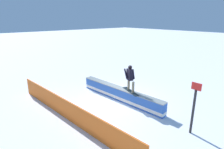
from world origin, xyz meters
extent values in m
plane|color=white|center=(0.00, 0.00, 0.00)|extent=(120.00, 120.00, 0.00)
cube|color=blue|center=(0.00, 0.00, 0.36)|extent=(6.02, 0.81, 0.73)
cube|color=white|center=(0.00, 0.00, 0.18)|extent=(6.03, 0.82, 0.17)
cube|color=gray|center=(0.00, 0.00, 0.75)|extent=(6.02, 0.87, 0.04)
cube|color=black|center=(-0.82, -0.06, 0.77)|extent=(1.49, 0.70, 0.01)
cylinder|color=gray|center=(-0.58, -0.13, 1.10)|extent=(0.18, 0.18, 0.63)
cylinder|color=gray|center=(-1.06, 0.02, 1.10)|extent=(0.18, 0.18, 0.63)
cube|color=black|center=(-0.69, -0.10, 1.72)|extent=(0.45, 0.35, 0.62)
sphere|color=black|center=(-0.69, -0.10, 2.14)|extent=(0.22, 0.22, 0.22)
cylinder|color=black|center=(-0.47, 0.01, 1.75)|extent=(0.37, 0.19, 0.52)
cylinder|color=black|center=(-0.83, -0.22, 1.75)|extent=(0.27, 0.16, 0.55)
cube|color=orange|center=(0.00, 3.46, 0.50)|extent=(9.24, 0.69, 1.01)
cylinder|color=#262628|center=(-4.45, 0.03, 0.98)|extent=(0.10, 0.10, 1.97)
cube|color=red|center=(-4.45, 0.03, 2.12)|extent=(0.40, 0.04, 0.30)
camera|label=1|loc=(-7.51, 7.15, 4.74)|focal=30.12mm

